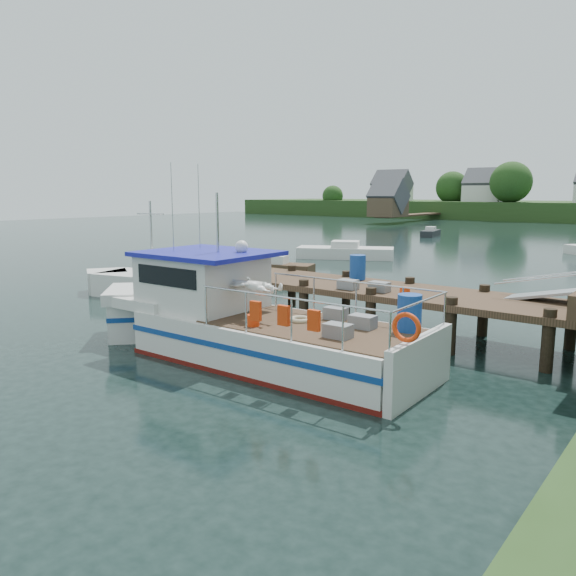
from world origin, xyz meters
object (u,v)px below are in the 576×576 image
Objects in this scene: dock at (545,275)px; moored_e at (431,233)px; moored_a at (345,252)px; moored_rowboat at (276,269)px; lobster_boat at (239,322)px; work_boat at (161,282)px.

dock is 42.61m from moored_e.
moored_a is 1.76× the size of moored_e.
moored_rowboat is 9.58m from moored_a.
lobster_boat is at bearing -71.31° from moored_a.
work_boat is at bearing -91.75° from moored_a.
lobster_boat reaches higher than moored_a.
lobster_boat reaches higher than moored_rowboat.
lobster_boat is 1.65× the size of moored_a.
lobster_boat is 9.66m from work_boat.
moored_e is at bearing 117.83° from dock.
dock is at bearing -51.16° from moored_a.
work_boat is 7.46m from moored_rowboat.
moored_rowboat is at bearing 155.23° from dock.
work_boat is 2.04× the size of moored_e.
moored_rowboat is 1.09× the size of moored_e.
work_boat is 16.95m from moored_a.
dock is 4.02× the size of moored_rowboat.
dock is 2.48× the size of moored_a.
dock is at bearing 36.53° from lobster_boat.
moored_a is at bearing 112.49° from moored_rowboat.
dock is 23.25m from moored_a.
work_boat is (-15.08, -0.62, -1.60)m from dock.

